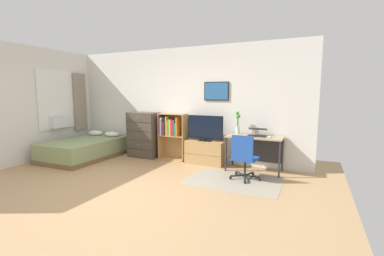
{
  "coord_description": "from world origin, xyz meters",
  "views": [
    {
      "loc": [
        2.98,
        -3.33,
        1.61
      ],
      "look_at": [
        0.73,
        1.5,
        0.91
      ],
      "focal_mm": 24.61,
      "sensor_mm": 36.0,
      "label": 1
    }
  ],
  "objects_px": {
    "bed": "(85,148)",
    "dresser": "(144,135)",
    "laptop": "(257,133)",
    "computer_mouse": "(270,137)",
    "tv_stand": "(205,152)",
    "bamboo_vase": "(238,123)",
    "television": "(205,128)",
    "office_chair": "(244,156)",
    "desk": "(255,142)",
    "bookshelf": "(172,132)"
  },
  "relations": [
    {
      "from": "desk",
      "to": "office_chair",
      "type": "height_order",
      "value": "office_chair"
    },
    {
      "from": "bookshelf",
      "to": "laptop",
      "type": "bearing_deg",
      "value": -2.28
    },
    {
      "from": "bamboo_vase",
      "to": "bed",
      "type": "bearing_deg",
      "value": -167.24
    },
    {
      "from": "bed",
      "to": "tv_stand",
      "type": "bearing_deg",
      "value": 12.91
    },
    {
      "from": "television",
      "to": "office_chair",
      "type": "height_order",
      "value": "television"
    },
    {
      "from": "television",
      "to": "desk",
      "type": "distance_m",
      "value": 1.16
    },
    {
      "from": "bamboo_vase",
      "to": "laptop",
      "type": "bearing_deg",
      "value": -13.62
    },
    {
      "from": "tv_stand",
      "to": "office_chair",
      "type": "distance_m",
      "value": 1.35
    },
    {
      "from": "office_chair",
      "to": "bamboo_vase",
      "type": "height_order",
      "value": "bamboo_vase"
    },
    {
      "from": "tv_stand",
      "to": "bamboo_vase",
      "type": "relative_size",
      "value": 1.83
    },
    {
      "from": "computer_mouse",
      "to": "bamboo_vase",
      "type": "bearing_deg",
      "value": 161.34
    },
    {
      "from": "bed",
      "to": "desk",
      "type": "distance_m",
      "value": 4.18
    },
    {
      "from": "television",
      "to": "bamboo_vase",
      "type": "height_order",
      "value": "bamboo_vase"
    },
    {
      "from": "bookshelf",
      "to": "bed",
      "type": "bearing_deg",
      "value": -158.4
    },
    {
      "from": "tv_stand",
      "to": "laptop",
      "type": "height_order",
      "value": "laptop"
    },
    {
      "from": "television",
      "to": "laptop",
      "type": "bearing_deg",
      "value": -0.88
    },
    {
      "from": "bookshelf",
      "to": "television",
      "type": "height_order",
      "value": "bookshelf"
    },
    {
      "from": "tv_stand",
      "to": "office_chair",
      "type": "bearing_deg",
      "value": -35.77
    },
    {
      "from": "dresser",
      "to": "tv_stand",
      "type": "distance_m",
      "value": 1.72
    },
    {
      "from": "computer_mouse",
      "to": "tv_stand",
      "type": "bearing_deg",
      "value": 173.03
    },
    {
      "from": "desk",
      "to": "dresser",
      "type": "bearing_deg",
      "value": 179.99
    },
    {
      "from": "office_chair",
      "to": "laptop",
      "type": "bearing_deg",
      "value": 86.48
    },
    {
      "from": "computer_mouse",
      "to": "office_chair",
      "type": "bearing_deg",
      "value": -121.39
    },
    {
      "from": "office_chair",
      "to": "dresser",
      "type": "bearing_deg",
      "value": 167.76
    },
    {
      "from": "laptop",
      "to": "tv_stand",
      "type": "bearing_deg",
      "value": 174.34
    },
    {
      "from": "computer_mouse",
      "to": "dresser",
      "type": "bearing_deg",
      "value": 177.04
    },
    {
      "from": "dresser",
      "to": "computer_mouse",
      "type": "relative_size",
      "value": 10.92
    },
    {
      "from": "tv_stand",
      "to": "bamboo_vase",
      "type": "bearing_deg",
      "value": 5.29
    },
    {
      "from": "bed",
      "to": "dresser",
      "type": "height_order",
      "value": "dresser"
    },
    {
      "from": "bed",
      "to": "dresser",
      "type": "distance_m",
      "value": 1.51
    },
    {
      "from": "laptop",
      "to": "computer_mouse",
      "type": "distance_m",
      "value": 0.32
    },
    {
      "from": "desk",
      "to": "office_chair",
      "type": "xyz_separation_m",
      "value": [
        -0.05,
        -0.77,
        -0.15
      ]
    },
    {
      "from": "dresser",
      "to": "television",
      "type": "relative_size",
      "value": 1.35
    },
    {
      "from": "office_chair",
      "to": "laptop",
      "type": "height_order",
      "value": "laptop"
    },
    {
      "from": "bookshelf",
      "to": "bamboo_vase",
      "type": "distance_m",
      "value": 1.66
    },
    {
      "from": "bed",
      "to": "computer_mouse",
      "type": "distance_m",
      "value": 4.48
    },
    {
      "from": "bookshelf",
      "to": "office_chair",
      "type": "relative_size",
      "value": 1.31
    },
    {
      "from": "computer_mouse",
      "to": "desk",
      "type": "bearing_deg",
      "value": 153.02
    },
    {
      "from": "desk",
      "to": "bamboo_vase",
      "type": "relative_size",
      "value": 2.33
    },
    {
      "from": "television",
      "to": "desk",
      "type": "xyz_separation_m",
      "value": [
        1.13,
        0.01,
        -0.22
      ]
    },
    {
      "from": "tv_stand",
      "to": "desk",
      "type": "distance_m",
      "value": 1.18
    },
    {
      "from": "bookshelf",
      "to": "office_chair",
      "type": "xyz_separation_m",
      "value": [
        2.0,
        -0.82,
        -0.23
      ]
    },
    {
      "from": "dresser",
      "to": "computer_mouse",
      "type": "bearing_deg",
      "value": -2.96
    },
    {
      "from": "bookshelf",
      "to": "laptop",
      "type": "distance_m",
      "value": 2.09
    },
    {
      "from": "bed",
      "to": "laptop",
      "type": "xyz_separation_m",
      "value": [
        4.13,
        0.73,
        0.57
      ]
    },
    {
      "from": "tv_stand",
      "to": "television",
      "type": "height_order",
      "value": "television"
    },
    {
      "from": "desk",
      "to": "bamboo_vase",
      "type": "distance_m",
      "value": 0.55
    },
    {
      "from": "bookshelf",
      "to": "computer_mouse",
      "type": "relative_size",
      "value": 10.84
    },
    {
      "from": "bookshelf",
      "to": "tv_stand",
      "type": "relative_size",
      "value": 1.27
    },
    {
      "from": "tv_stand",
      "to": "desk",
      "type": "xyz_separation_m",
      "value": [
        1.13,
        -0.02,
        0.34
      ]
    }
  ]
}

